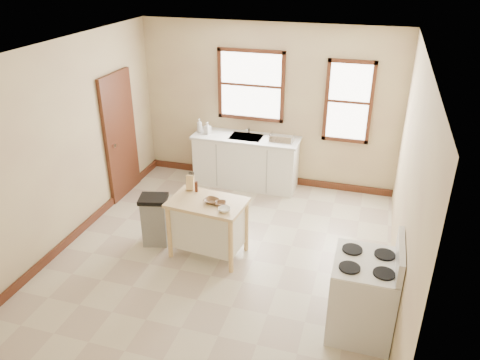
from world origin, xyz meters
name	(u,v)px	position (x,y,z in m)	size (l,w,h in m)	color
floor	(223,255)	(0.00, 0.00, 0.00)	(5.00, 5.00, 0.00)	#C2B699
ceiling	(219,50)	(0.00, 0.00, 2.80)	(5.00, 5.00, 0.00)	white
wall_back	(268,106)	(0.00, 2.50, 1.40)	(4.50, 0.04, 2.80)	#CDBE87
wall_left	(67,144)	(-2.25, 0.00, 1.40)	(0.04, 5.00, 2.80)	#CDBE87
wall_right	(408,187)	(2.25, 0.00, 1.40)	(0.04, 5.00, 2.80)	#CDBE87
window_main	(251,85)	(-0.30, 2.48, 1.75)	(1.17, 0.06, 1.22)	#402411
window_side	(349,102)	(1.35, 2.48, 1.60)	(0.77, 0.06, 1.37)	#402411
door_left	(120,136)	(-2.21, 1.30, 1.05)	(0.06, 0.90, 2.10)	#402411
baseboard_back	(265,177)	(0.00, 2.47, 0.06)	(4.50, 0.04, 0.12)	#402411
baseboard_left	(84,227)	(-2.22, 0.00, 0.06)	(0.04, 5.00, 0.12)	#402411
sink_counter	(246,161)	(-0.30, 2.20, 0.46)	(1.86, 0.62, 0.92)	silver
faucet	(249,127)	(-0.30, 2.38, 1.03)	(0.03, 0.03, 0.22)	silver
soap_bottle_a	(200,125)	(-1.15, 2.19, 1.04)	(0.09, 0.10, 0.25)	#B2B2B2
soap_bottle_b	(208,128)	(-0.99, 2.16, 1.02)	(0.09, 0.10, 0.21)	#B2B2B2
dish_rack	(282,138)	(0.33, 2.18, 0.97)	(0.40, 0.30, 0.10)	silver
kitchen_island	(208,228)	(-0.20, -0.01, 0.41)	(1.01, 0.64, 0.83)	tan
knife_block	(190,183)	(-0.54, 0.25, 0.93)	(0.10, 0.10, 0.20)	tan
pepper_grinder	(196,187)	(-0.44, 0.21, 0.90)	(0.04, 0.04, 0.15)	#431F12
bowl_a	(211,201)	(-0.14, -0.02, 0.85)	(0.19, 0.19, 0.05)	brown
bowl_b	(220,203)	(0.00, -0.04, 0.84)	(0.15, 0.15, 0.04)	brown
bowl_c	(224,210)	(0.10, -0.19, 0.85)	(0.16, 0.16, 0.05)	white
trash_bin	(155,220)	(-1.02, 0.03, 0.37)	(0.38, 0.32, 0.74)	gray
gas_stove	(364,286)	(1.90, -0.90, 0.59)	(0.73, 0.74, 1.18)	silver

